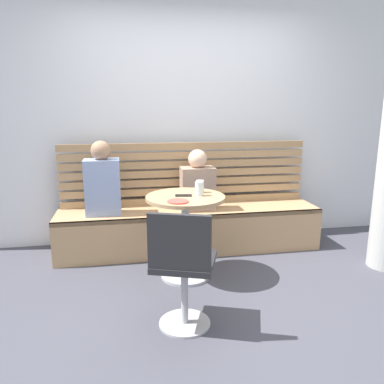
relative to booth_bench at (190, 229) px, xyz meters
The scene contains 12 objects.
ground 1.22m from the booth_bench, 90.00° to the right, with size 8.00×8.00×0.00m, color #42424C.
back_wall 1.31m from the booth_bench, 90.00° to the left, with size 5.20×0.10×2.90m, color silver.
booth_bench is the anchor object (origin of this frame).
booth_backrest 0.61m from the booth_bench, 90.00° to the left, with size 2.65×0.04×0.67m.
cafe_table 0.71m from the booth_bench, 103.21° to the right, with size 0.68×0.68×0.74m.
white_chair 1.49m from the booth_bench, 101.75° to the right, with size 0.51×0.51×0.85m.
person_adult 1.02m from the booth_bench, behind, with size 0.34×0.22×0.73m.
person_child_left 0.50m from the booth_bench, 11.39° to the right, with size 0.34×0.22×0.62m.
cup_glass_tall 0.87m from the booth_bench, 92.90° to the right, with size 0.07×0.07×0.12m, color silver.
cup_water_clear 0.78m from the booth_bench, 90.39° to the right, with size 0.07×0.07×0.11m, color white.
plate_small 1.01m from the booth_bench, 106.28° to the right, with size 0.17×0.17×0.01m, color #DB4C42.
phone_on_table 0.83m from the booth_bench, 104.65° to the right, with size 0.07×0.14×0.01m, color black.
Camera 1 is at (-0.65, -2.53, 1.50)m, focal length 35.46 mm.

